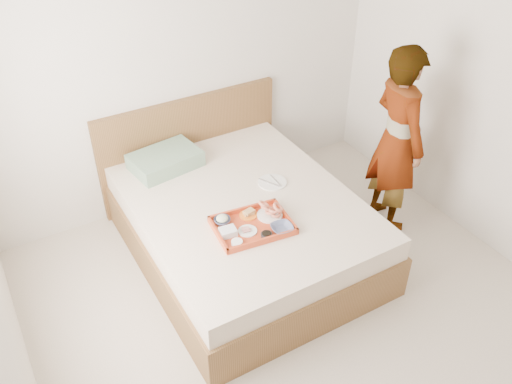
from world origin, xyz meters
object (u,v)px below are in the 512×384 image
Objects in this scene: dinner_plate at (272,182)px; person at (397,141)px; tray at (252,225)px; bed at (244,227)px.

person is (0.96, -0.31, 0.25)m from dinner_plate.
person is at bearing 10.15° from tray.
dinner_plate is 1.04m from person.
dinner_plate is at bearing 14.90° from bed.
tray is at bearing -108.19° from bed.
dinner_plate is 0.14× the size of person.
person reaches higher than bed.
dinner_plate is (0.41, 0.40, -0.02)m from tray.
tray is 0.34× the size of person.
bed is 1.27× the size of person.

